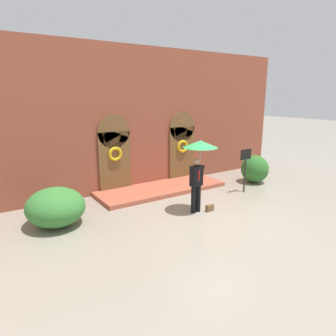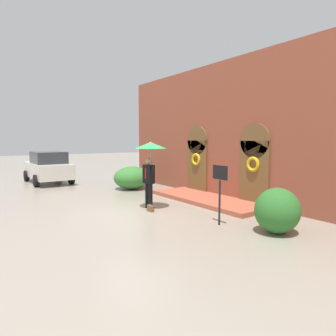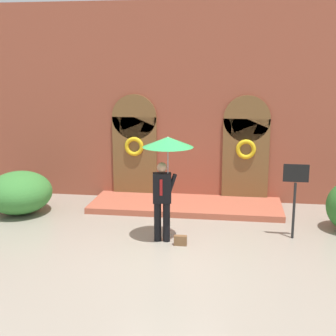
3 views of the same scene
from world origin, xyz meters
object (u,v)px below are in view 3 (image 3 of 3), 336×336
handbag (180,240)px  sign_post (295,189)px  person_with_umbrella (166,157)px  shrub_left (20,192)px

handbag → sign_post: 2.81m
sign_post → person_with_umbrella: bearing=-168.0°
shrub_left → handbag: bearing=-20.6°
person_with_umbrella → sign_post: person_with_umbrella is taller
sign_post → shrub_left: 7.05m
sign_post → handbag: bearing=-162.1°
handbag → sign_post: (2.48, 0.80, 1.05)m
sign_post → shrub_left: sign_post is taller
sign_post → shrub_left: bearing=172.8°
handbag → shrub_left: 4.82m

